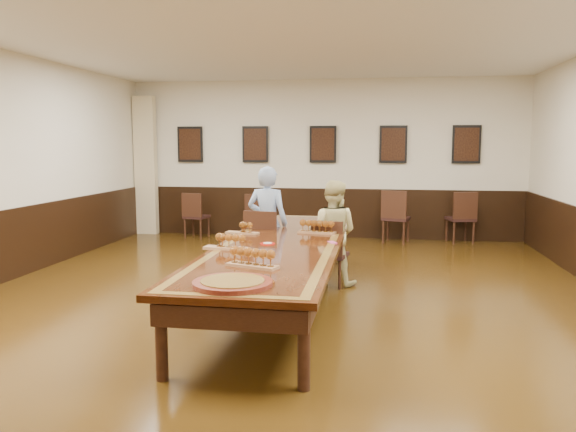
% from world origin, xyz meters
% --- Properties ---
extents(floor, '(8.00, 10.00, 0.02)m').
position_xyz_m(floor, '(0.00, 0.00, -0.01)').
color(floor, black).
rests_on(floor, ground).
extents(ceiling, '(8.00, 10.00, 0.02)m').
position_xyz_m(ceiling, '(0.00, 0.00, 3.21)').
color(ceiling, white).
rests_on(ceiling, floor).
extents(wall_back, '(8.00, 0.02, 3.20)m').
position_xyz_m(wall_back, '(0.00, 5.01, 1.60)').
color(wall_back, beige).
rests_on(wall_back, floor).
extents(chair_man, '(0.54, 0.57, 1.00)m').
position_xyz_m(chair_man, '(-0.42, 1.12, 0.50)').
color(chair_man, black).
rests_on(chair_man, floor).
extents(chair_woman, '(0.50, 0.53, 0.91)m').
position_xyz_m(chair_woman, '(0.50, 0.96, 0.45)').
color(chair_woman, black).
rests_on(chair_woman, floor).
extents(spare_chair_a, '(0.51, 0.54, 0.93)m').
position_xyz_m(spare_chair_a, '(-2.53, 4.47, 0.46)').
color(spare_chair_a, black).
rests_on(spare_chair_a, floor).
extents(spare_chair_b, '(0.42, 0.46, 0.89)m').
position_xyz_m(spare_chair_b, '(-1.35, 4.82, 0.45)').
color(spare_chair_b, black).
rests_on(spare_chair_b, floor).
extents(spare_chair_c, '(0.60, 0.63, 1.03)m').
position_xyz_m(spare_chair_c, '(1.47, 4.49, 0.51)').
color(spare_chair_c, black).
rests_on(spare_chair_c, floor).
extents(spare_chair_d, '(0.58, 0.61, 1.00)m').
position_xyz_m(spare_chair_d, '(2.71, 4.70, 0.50)').
color(spare_chair_d, black).
rests_on(spare_chair_d, floor).
extents(person_man, '(0.63, 0.46, 1.60)m').
position_xyz_m(person_man, '(-0.41, 1.23, 0.80)').
color(person_man, '#4873B4').
rests_on(person_man, floor).
extents(person_woman, '(0.79, 0.67, 1.42)m').
position_xyz_m(person_woman, '(0.52, 1.06, 0.71)').
color(person_woman, beige).
rests_on(person_woman, floor).
extents(pink_phone, '(0.13, 0.16, 0.01)m').
position_xyz_m(pink_phone, '(0.60, 0.05, 0.76)').
color(pink_phone, '#E44C92').
rests_on(pink_phone, conference_table).
extents(curtain, '(0.45, 0.18, 2.90)m').
position_xyz_m(curtain, '(-3.75, 4.82, 1.45)').
color(curtain, '#CEBB8D').
rests_on(curtain, floor).
extents(wainscoting, '(8.00, 10.00, 1.00)m').
position_xyz_m(wainscoting, '(0.00, 0.00, 0.50)').
color(wainscoting, black).
rests_on(wainscoting, floor).
extents(conference_table, '(1.40, 5.00, 0.76)m').
position_xyz_m(conference_table, '(0.00, 0.00, 0.61)').
color(conference_table, black).
rests_on(conference_table, floor).
extents(posters, '(6.14, 0.04, 0.74)m').
position_xyz_m(posters, '(0.00, 4.94, 1.90)').
color(posters, black).
rests_on(posters, wall_back).
extents(flight_a, '(0.45, 0.20, 0.16)m').
position_xyz_m(flight_a, '(-0.58, 0.51, 0.83)').
color(flight_a, '#90623C').
rests_on(flight_a, conference_table).
extents(flight_b, '(0.51, 0.23, 0.18)m').
position_xyz_m(flight_b, '(0.35, 0.69, 0.83)').
color(flight_b, '#90623C').
rests_on(flight_b, conference_table).
extents(flight_c, '(0.50, 0.21, 0.18)m').
position_xyz_m(flight_c, '(-0.50, -0.57, 0.83)').
color(flight_c, '#90623C').
rests_on(flight_c, conference_table).
extents(flight_d, '(0.53, 0.32, 0.19)m').
position_xyz_m(flight_d, '(-0.03, -1.41, 0.84)').
color(flight_d, '#90623C').
rests_on(flight_d, conference_table).
extents(red_plate_grp, '(0.18, 0.18, 0.02)m').
position_xyz_m(red_plate_grp, '(-0.13, -0.19, 0.76)').
color(red_plate_grp, '#B5170C').
rests_on(red_plate_grp, conference_table).
extents(carved_platter, '(0.78, 0.78, 0.05)m').
position_xyz_m(carved_platter, '(-0.04, -2.10, 0.77)').
color(carved_platter, '#4F180F').
rests_on(carved_platter, conference_table).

